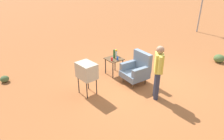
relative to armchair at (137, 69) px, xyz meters
name	(u,v)px	position (x,y,z in m)	size (l,w,h in m)	color
ground_plane	(140,84)	(0.18, 0.00, -0.50)	(60.00, 60.00, 0.00)	#AD6033
armchair	(137,69)	(0.00, 0.00, 0.00)	(0.82, 0.83, 1.06)	brown
side_table	(114,61)	(-0.95, -0.24, 0.04)	(0.56, 0.56, 0.63)	black
tv_on_stand	(87,71)	(-0.39, -1.71, 0.28)	(0.63, 0.49, 1.03)	black
person_standing	(158,69)	(1.04, -0.20, 0.44)	(0.44, 0.42, 1.64)	#2D3347
road_sign	(201,9)	(-2.41, 7.56, 0.88)	(0.33, 0.33, 2.44)	gray
soda_can_blue	(118,58)	(-0.76, -0.23, 0.19)	(0.07, 0.07, 0.12)	blue
bottle_wine_green	(114,54)	(-0.97, -0.22, 0.29)	(0.07, 0.07, 0.32)	#1E5623
soda_can_red	(112,59)	(-0.83, -0.43, 0.19)	(0.07, 0.07, 0.12)	red
flower_vase	(116,52)	(-1.10, -0.03, 0.28)	(0.14, 0.10, 0.27)	silver
shrub_near	(5,79)	(-2.77, -3.60, -0.39)	(0.29, 0.29, 0.22)	#475B33
shrub_mid	(219,58)	(0.86, 3.94, -0.33)	(0.43, 0.43, 0.33)	#516B38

